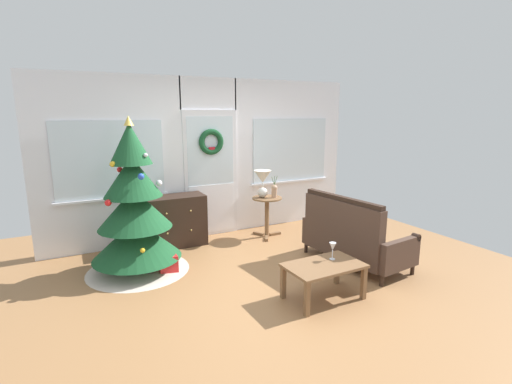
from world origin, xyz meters
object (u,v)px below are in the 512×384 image
dresser_cabinet (175,221)px  christmas_tree (135,216)px  side_table (267,209)px  settee_sofa (351,238)px  flower_vase (274,190)px  gift_box (168,264)px  coffee_table (324,269)px  table_lamp (263,180)px  wine_glass (333,247)px

dresser_cabinet → christmas_tree: bearing=-135.0°
side_table → settee_sofa: bearing=-74.7°
dresser_cabinet → settee_sofa: 2.61m
dresser_cabinet → side_table: dresser_cabinet is taller
side_table → flower_vase: flower_vase is taller
christmas_tree → gift_box: bearing=-36.9°
christmas_tree → coffee_table: christmas_tree is taller
table_lamp → wine_glass: size_ratio=2.26×
side_table → flower_vase: (0.10, -0.06, 0.31)m
settee_sofa → table_lamp: table_lamp is taller
christmas_tree → table_lamp: christmas_tree is taller
dresser_cabinet → coffee_table: 2.61m
dresser_cabinet → flower_vase: flower_vase is taller
christmas_tree → dresser_cabinet: bearing=45.0°
dresser_cabinet → gift_box: 1.05m
settee_sofa → wine_glass: 0.93m
side_table → table_lamp: table_lamp is taller
table_lamp → christmas_tree: bearing=-167.4°
dresser_cabinet → coffee_table: size_ratio=1.06×
dresser_cabinet → coffee_table: dresser_cabinet is taller
dresser_cabinet → side_table: (1.45, -0.27, 0.08)m
flower_vase → christmas_tree: bearing=-170.7°
flower_vase → wine_glass: size_ratio=1.79×
wine_glass → gift_box: (-1.51, 1.41, -0.43)m
side_table → coffee_table: bearing=-102.9°
christmas_tree → wine_glass: bearing=-42.0°
gift_box → settee_sofa: bearing=-21.3°
wine_glass → christmas_tree: bearing=138.0°
dresser_cabinet → flower_vase: size_ratio=2.58×
dresser_cabinet → flower_vase: 1.63m
dresser_cabinet → side_table: size_ratio=1.37×
christmas_tree → wine_glass: (1.83, -1.65, -0.18)m
wine_glass → gift_box: wine_glass is taller
table_lamp → gift_box: size_ratio=1.91×
side_table → christmas_tree: bearing=-168.8°
dresser_cabinet → side_table: bearing=-10.7°
side_table → wine_glass: side_table is taller
settee_sofa → wine_glass: size_ratio=7.82×
coffee_table → side_table: bearing=77.1°
christmas_tree → settee_sofa: (2.57, -1.12, -0.35)m
dresser_cabinet → wine_glass: (1.13, -2.35, 0.15)m
dresser_cabinet → settee_sofa: bearing=-44.1°
christmas_tree → dresser_cabinet: christmas_tree is taller
coffee_table → gift_box: bearing=132.0°
christmas_tree → gift_box: 0.73m
christmas_tree → flower_vase: bearing=9.3°
settee_sofa → flower_vase: (-0.32, 1.48, 0.40)m
flower_vase → wine_glass: 2.07m
table_lamp → gift_box: (-1.77, -0.71, -0.83)m
christmas_tree → settee_sofa: size_ratio=1.30×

